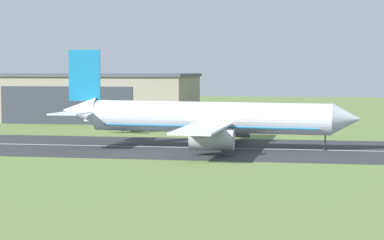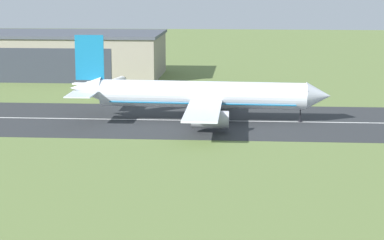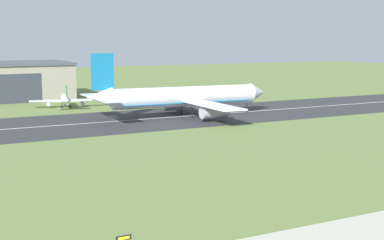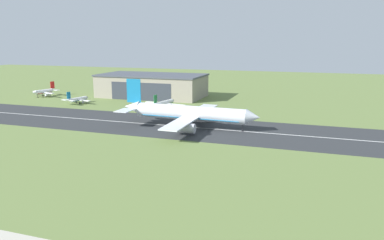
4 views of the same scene
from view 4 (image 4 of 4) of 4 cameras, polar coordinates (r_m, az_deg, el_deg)
The scene contains 8 objects.
ground_plane at distance 117.81m, azimuth -23.30°, elevation -6.33°, with size 698.71×698.71×0.00m, color olive.
runway_strip at distance 164.87m, azimuth -9.53°, elevation -0.38°, with size 458.71×40.58×0.06m, color #2B2D30.
runway_centreline at distance 164.86m, azimuth -9.53°, elevation -0.37°, with size 412.84×0.70×0.01m, color silver.
hangar_building at distance 237.25m, azimuth -6.11°, elevation 5.25°, with size 65.30×33.34×14.15m.
airplane_landing at distance 152.80m, azimuth -0.39°, elevation 1.01°, with size 58.49×54.49×19.10m.
airplane_parked_west at distance 196.33m, azimuth -4.26°, elevation 2.57°, with size 23.74×19.99×8.13m.
airplane_parked_centre at distance 220.54m, azimuth -17.00°, elevation 3.02°, with size 17.11×16.64×7.34m.
airplane_parked_east at distance 254.69m, azimuth -21.61°, elevation 4.03°, with size 19.97×17.48×9.00m.
Camera 4 is at (76.63, -22.76, 35.35)m, focal length 35.00 mm.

